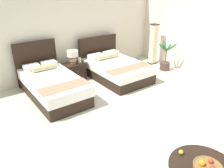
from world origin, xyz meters
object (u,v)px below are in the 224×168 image
object	(u,v)px
nightstand	(74,72)
loose_apple	(181,152)
bed_near_corner	(115,69)
vase	(79,60)
floor_lamp_corner	(153,44)
potted_palm	(165,62)
fruit_bowl	(208,167)
table_lamp	(73,55)
bed_near_window	(52,85)

from	to	relation	value
nightstand	loose_apple	bearing A→B (deg)	-96.78
bed_near_corner	vase	distance (m)	1.13
vase	floor_lamp_corner	bearing A→B (deg)	-6.42
nightstand	potted_palm	bearing A→B (deg)	-20.84
nightstand	fruit_bowl	distance (m)	4.69
fruit_bowl	potted_palm	world-z (taller)	potted_palm
bed_near_corner	nightstand	world-z (taller)	bed_near_corner
table_lamp	floor_lamp_corner	xyz separation A→B (m)	(3.00, -0.38, -0.06)
bed_near_corner	fruit_bowl	distance (m)	4.36
vase	fruit_bowl	distance (m)	4.66
bed_near_corner	floor_lamp_corner	distance (m)	1.95
bed_near_corner	potted_palm	bearing A→B (deg)	-15.49
bed_near_window	nightstand	world-z (taller)	bed_near_window
fruit_bowl	potted_palm	bearing A→B (deg)	47.07
table_lamp	loose_apple	distance (m)	4.31
vase	fruit_bowl	size ratio (longest dim) A/B	0.43
potted_palm	vase	bearing A→B (deg)	158.63
loose_apple	potted_palm	xyz separation A→B (m)	(3.35, 3.16, -0.18)
nightstand	fruit_bowl	xyz separation A→B (m)	(-0.48, -4.66, 0.21)
bed_near_window	bed_near_corner	size ratio (longest dim) A/B	1.06
table_lamp	vase	distance (m)	0.25
bed_near_window	fruit_bowl	size ratio (longest dim) A/B	5.72
bed_near_window	nightstand	size ratio (longest dim) A/B	3.70
table_lamp	fruit_bowl	size ratio (longest dim) A/B	1.02
nightstand	table_lamp	xyz separation A→B (m)	(-0.00, 0.02, 0.51)
loose_apple	potted_palm	bearing A→B (deg)	43.36
loose_apple	potted_palm	size ratio (longest dim) A/B	0.07
bed_near_window	table_lamp	xyz separation A→B (m)	(0.96, 0.62, 0.45)
fruit_bowl	bed_near_corner	bearing A→B (deg)	68.71
potted_palm	floor_lamp_corner	bearing A→B (deg)	78.38
table_lamp	potted_palm	xyz separation A→B (m)	(2.85, -1.10, -0.50)
loose_apple	vase	bearing A→B (deg)	80.76
loose_apple	bed_near_window	bearing A→B (deg)	97.11
table_lamp	vase	world-z (taller)	table_lamp
loose_apple	potted_palm	world-z (taller)	potted_palm
bed_near_corner	loose_apple	world-z (taller)	bed_near_corner
loose_apple	floor_lamp_corner	world-z (taller)	floor_lamp_corner
nightstand	table_lamp	distance (m)	0.51
table_lamp	potted_palm	size ratio (longest dim) A/B	0.40
fruit_bowl	potted_palm	size ratio (longest dim) A/B	0.39
vase	floor_lamp_corner	xyz separation A→B (m)	(2.82, -0.32, 0.10)
fruit_bowl	vase	bearing A→B (deg)	81.90
table_lamp	potted_palm	bearing A→B (deg)	-21.19
table_lamp	fruit_bowl	world-z (taller)	table_lamp
table_lamp	loose_apple	bearing A→B (deg)	-96.75
nightstand	loose_apple	world-z (taller)	nightstand
bed_near_window	vase	xyz separation A→B (m)	(1.14, 0.56, 0.28)
vase	potted_palm	xyz separation A→B (m)	(2.67, -1.04, -0.33)
vase	potted_palm	bearing A→B (deg)	-21.37
bed_near_corner	floor_lamp_corner	xyz separation A→B (m)	(1.89, 0.24, 0.42)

